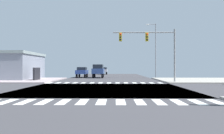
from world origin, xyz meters
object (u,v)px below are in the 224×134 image
(suv_farside_1, at_px, (98,70))
(sedan_trailing_2, at_px, (104,70))
(street_lamp, at_px, (154,46))
(traffic_signal_mast, at_px, (150,43))
(sedan_leading_1, at_px, (82,71))

(suv_farside_1, xyz_separation_m, sedan_trailing_2, (0.00, 19.67, -0.28))
(street_lamp, relative_size, suv_farside_1, 2.06)
(traffic_signal_mast, relative_size, suv_farside_1, 1.61)
(street_lamp, distance_m, sedan_leading_1, 13.65)
(traffic_signal_mast, height_order, sedan_leading_1, traffic_signal_mast)
(street_lamp, distance_m, sedan_trailing_2, 22.84)
(street_lamp, xyz_separation_m, suv_farside_1, (-9.85, 0.45, -4.16))
(traffic_signal_mast, xyz_separation_m, sedan_trailing_2, (-7.15, 32.64, -3.63))
(sedan_leading_1, bearing_deg, sedan_trailing_2, -99.03)
(street_lamp, height_order, sedan_leading_1, street_lamp)
(suv_farside_1, bearing_deg, street_lamp, 177.39)
(suv_farside_1, bearing_deg, traffic_signal_mast, 118.87)
(street_lamp, bearing_deg, suv_farside_1, 177.39)
(traffic_signal_mast, height_order, street_lamp, street_lamp)
(sedan_trailing_2, bearing_deg, suv_farside_1, 90.00)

